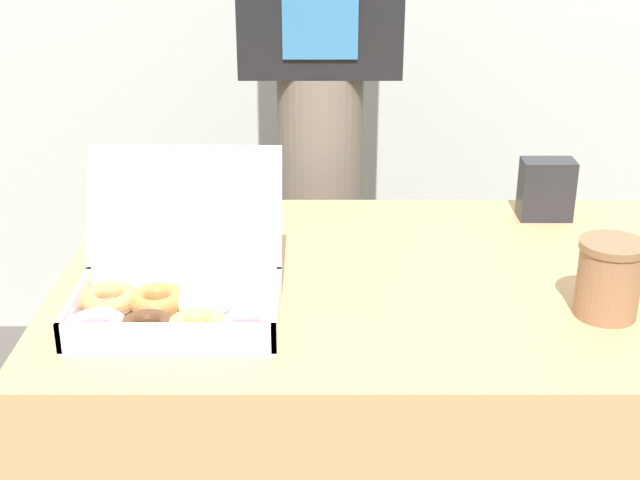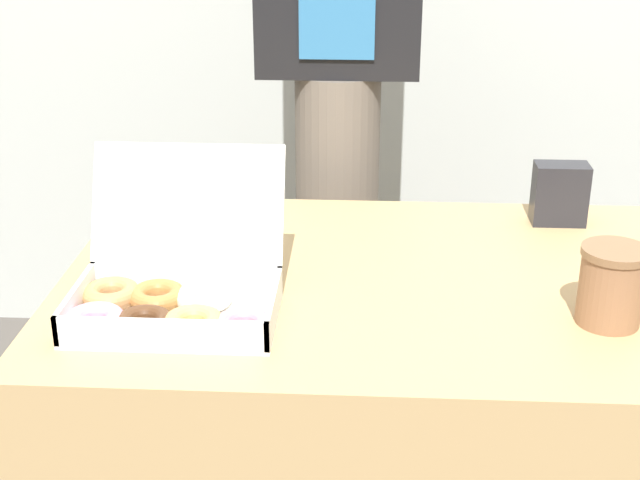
% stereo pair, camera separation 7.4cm
% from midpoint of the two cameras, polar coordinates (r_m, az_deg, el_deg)
% --- Properties ---
extents(table, '(1.19, 0.76, 0.76)m').
position_cam_midpoint_polar(table, '(1.74, 3.45, -13.65)').
color(table, tan).
rests_on(table, ground_plane).
extents(donut_box, '(0.36, 0.30, 0.23)m').
position_cam_midpoint_polar(donut_box, '(1.40, -11.19, -3.82)').
color(donut_box, white).
rests_on(donut_box, table).
extents(coffee_cup, '(0.10, 0.10, 0.13)m').
position_cam_midpoint_polar(coffee_cup, '(1.44, 16.50, -2.37)').
color(coffee_cup, '#8C6042').
rests_on(coffee_cup, table).
extents(napkin_holder, '(0.10, 0.06, 0.12)m').
position_cam_midpoint_polar(napkin_holder, '(1.82, 13.04, 3.18)').
color(napkin_holder, '#232328').
rests_on(napkin_holder, table).
extents(person_customer, '(0.36, 0.21, 1.80)m').
position_cam_midpoint_polar(person_customer, '(2.06, -1.16, 11.26)').
color(person_customer, '#665B51').
rests_on(person_customer, ground_plane).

